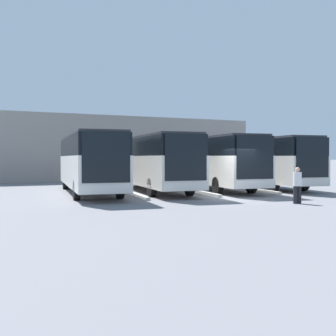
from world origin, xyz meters
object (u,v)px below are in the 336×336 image
(bus_0, at_px, (258,161))
(bus_3, at_px, (89,161))
(bus_1, at_px, (209,161))
(pedestrian, at_px, (297,184))
(bus_2, at_px, (152,161))

(bus_0, xyz_separation_m, bus_3, (11.81, 0.05, 0.00))
(bus_1, distance_m, pedestrian, 9.18)
(bus_0, distance_m, bus_2, 7.87)
(bus_1, relative_size, pedestrian, 7.55)
(bus_2, bearing_deg, bus_0, -173.17)
(bus_1, bearing_deg, bus_0, -171.80)
(bus_0, height_order, bus_3, same)
(bus_3, xyz_separation_m, pedestrian, (-7.12, 9.13, -0.98))
(bus_2, bearing_deg, bus_3, 8.03)
(bus_1, bearing_deg, bus_2, 5.46)
(bus_0, bearing_deg, bus_3, 7.23)
(pedestrian, bearing_deg, bus_2, -60.51)
(bus_3, bearing_deg, bus_0, -172.77)
(bus_1, height_order, pedestrian, bus_1)
(bus_0, height_order, pedestrian, bus_0)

